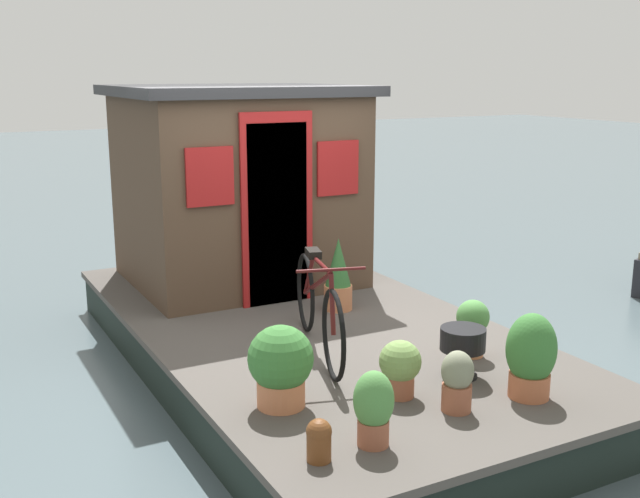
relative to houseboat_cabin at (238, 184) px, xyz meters
name	(u,v)px	position (x,y,z in m)	size (l,w,h in m)	color
ground_plane	(309,368)	(-1.61, 0.00, -1.45)	(60.00, 60.00, 0.00)	#4C5B60
houseboat_deck	(309,345)	(-1.61, 0.00, -1.23)	(5.43, 2.86, 0.43)	#4C4742
houseboat_cabin	(238,184)	(0.00, 0.00, 0.00)	(2.10, 2.35, 2.02)	#4C3828
bicycle	(318,307)	(-2.30, 0.28, -0.64)	(1.69, 0.64, 0.80)	black
potted_plant_basil	(338,276)	(-1.41, -0.40, -0.70)	(0.26, 0.26, 0.67)	#C6754C
potted_plant_lavender	(531,356)	(-3.72, -0.58, -0.72)	(0.34, 0.34, 0.59)	#B2603D
potted_plant_mint	(374,407)	(-3.80, 0.71, -0.78)	(0.24, 0.24, 0.46)	#935138
potted_plant_succulent	(400,366)	(-3.30, 0.19, -0.80)	(0.29, 0.29, 0.40)	#935138
potted_plant_geranium	(457,381)	(-3.66, -0.02, -0.81)	(0.21, 0.21, 0.41)	#935138
potted_plant_rosemary	(281,364)	(-3.06, 0.96, -0.73)	(0.44, 0.44, 0.55)	#C6754C
potted_plant_fern	(473,325)	(-2.93, -0.73, -0.76)	(0.25, 0.25, 0.45)	#C6754C
charcoal_grill	(463,341)	(-3.23, -0.40, -0.75)	(0.33, 0.33, 0.37)	black
mooring_bollard	(319,439)	(-3.81, 1.08, -0.89)	(0.15, 0.15, 0.25)	brown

